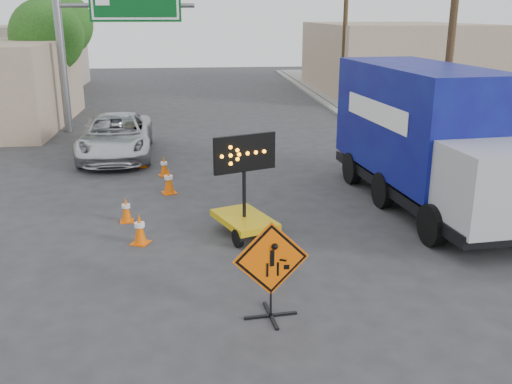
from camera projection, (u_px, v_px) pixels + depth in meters
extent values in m
plane|color=#2D2D30|center=(237.00, 324.00, 10.14)|extent=(100.00, 100.00, 0.00)
cube|color=gray|center=(374.00, 137.00, 25.08)|extent=(0.40, 60.00, 0.12)
cube|color=gray|center=(425.00, 136.00, 25.31)|extent=(4.00, 60.00, 0.15)
cube|color=tan|center=(392.00, 58.00, 39.21)|extent=(10.00, 14.00, 4.60)
cylinder|color=slate|center=(62.00, 57.00, 25.53)|extent=(0.36, 0.36, 6.80)
cylinder|color=slate|center=(126.00, 5.00, 25.17)|extent=(6.00, 0.20, 0.20)
cylinder|color=slate|center=(54.00, 27.00, 32.58)|extent=(0.44, 0.44, 9.00)
cylinder|color=#46361E|center=(451.00, 38.00, 19.08)|extent=(0.26, 0.26, 9.00)
cylinder|color=#46361E|center=(345.00, 27.00, 32.36)|extent=(0.26, 0.26, 9.00)
cylinder|color=#46361E|center=(52.00, 86.00, 29.70)|extent=(0.28, 0.28, 3.25)
sphere|color=#164A15|center=(47.00, 36.00, 28.94)|extent=(3.71, 3.71, 3.71)
cylinder|color=#46361E|center=(65.00, 69.00, 37.14)|extent=(0.28, 0.28, 3.58)
sphere|color=#164A15|center=(60.00, 24.00, 36.29)|extent=(4.10, 4.10, 4.10)
cube|color=black|center=(271.00, 315.00, 10.40)|extent=(0.99, 0.17, 0.04)
cube|color=black|center=(271.00, 315.00, 10.40)|extent=(0.17, 0.99, 0.04)
cylinder|color=black|center=(271.00, 298.00, 10.29)|extent=(0.04, 0.04, 0.77)
cube|color=#EC5A04|center=(271.00, 259.00, 10.06)|extent=(1.39, 0.18, 1.39)
cube|color=black|center=(271.00, 259.00, 10.06)|extent=(1.29, 0.15, 1.30)
cube|color=#C8A10B|center=(244.00, 220.00, 14.11)|extent=(1.67, 2.07, 0.16)
cylinder|color=black|center=(244.00, 180.00, 13.80)|extent=(0.09, 0.09, 1.97)
cube|color=black|center=(244.00, 153.00, 13.60)|extent=(1.53, 0.68, 0.90)
imported|color=silver|center=(116.00, 136.00, 21.75)|extent=(2.93, 5.85, 1.59)
cube|color=black|center=(425.00, 186.00, 16.11)|extent=(3.21, 8.31, 0.30)
cube|color=#0B085F|center=(419.00, 119.00, 16.35)|extent=(3.13, 6.51, 3.04)
cube|color=#9EA0A5|center=(485.00, 187.00, 12.75)|extent=(2.50, 2.04, 1.83)
cube|color=#EC5A04|center=(141.00, 243.00, 13.69)|extent=(0.51, 0.51, 0.03)
cone|color=#EC5A04|center=(140.00, 228.00, 13.58)|extent=(0.30, 0.30, 0.73)
cylinder|color=silver|center=(139.00, 225.00, 13.55)|extent=(0.25, 0.25, 0.11)
cube|color=#EC5A04|center=(127.00, 221.00, 15.13)|extent=(0.37, 0.37, 0.03)
cone|color=#EC5A04|center=(126.00, 209.00, 15.03)|extent=(0.27, 0.27, 0.66)
cylinder|color=silver|center=(126.00, 206.00, 15.01)|extent=(0.22, 0.22, 0.10)
cube|color=#EC5A04|center=(169.00, 193.00, 17.50)|extent=(0.52, 0.52, 0.03)
cone|color=#EC5A04|center=(169.00, 180.00, 17.38)|extent=(0.32, 0.32, 0.77)
cylinder|color=silver|center=(169.00, 177.00, 17.35)|extent=(0.26, 0.26, 0.11)
cube|color=#EC5A04|center=(164.00, 175.00, 19.37)|extent=(0.45, 0.45, 0.03)
cone|color=#EC5A04|center=(164.00, 166.00, 19.27)|extent=(0.27, 0.27, 0.66)
cylinder|color=silver|center=(164.00, 163.00, 19.25)|extent=(0.22, 0.22, 0.10)
cube|color=#EC5A04|center=(143.00, 166.00, 20.50)|extent=(0.42, 0.42, 0.03)
cone|color=#EC5A04|center=(142.00, 157.00, 20.39)|extent=(0.29, 0.29, 0.70)
cylinder|color=silver|center=(142.00, 154.00, 20.37)|extent=(0.24, 0.24, 0.10)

